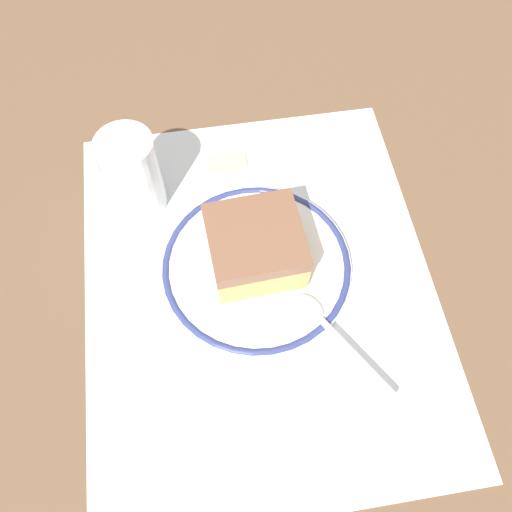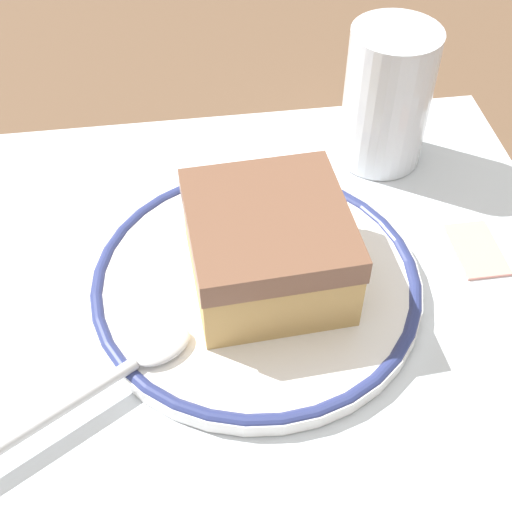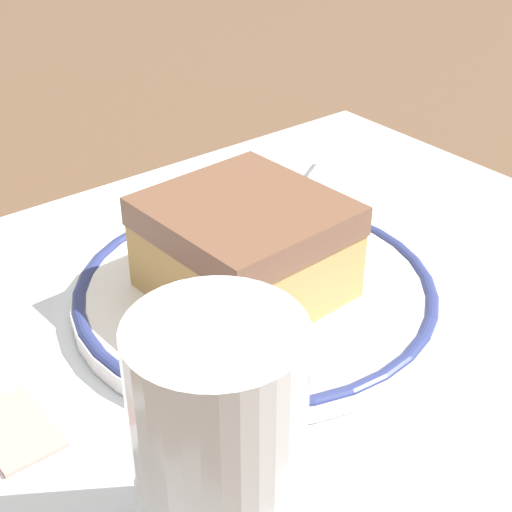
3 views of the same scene
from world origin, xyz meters
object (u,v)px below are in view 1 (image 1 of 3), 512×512
object	(u,v)px
sugar_packet	(227,161)
spoon	(332,331)
cup	(134,177)
cake_slice	(256,246)
plate	(256,266)

from	to	relation	value
sugar_packet	spoon	bearing A→B (deg)	-162.30
spoon	cup	distance (m)	0.27
spoon	cake_slice	bearing A→B (deg)	33.15
plate	sugar_packet	distance (m)	0.15
plate	cake_slice	bearing A→B (deg)	-10.74
spoon	cup	xyz separation A→B (m)	(0.20, 0.18, 0.03)
plate	sugar_packet	world-z (taller)	plate
plate	cup	xyz separation A→B (m)	(0.11, 0.12, 0.04)
cake_slice	spoon	world-z (taller)	cake_slice
plate	cake_slice	distance (m)	0.03
spoon	sugar_packet	distance (m)	0.25
sugar_packet	plate	bearing A→B (deg)	-175.25
spoon	sugar_packet	xyz separation A→B (m)	(0.24, 0.08, -0.01)
plate	spoon	xyz separation A→B (m)	(-0.09, -0.06, 0.01)
cake_slice	cup	world-z (taller)	cup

